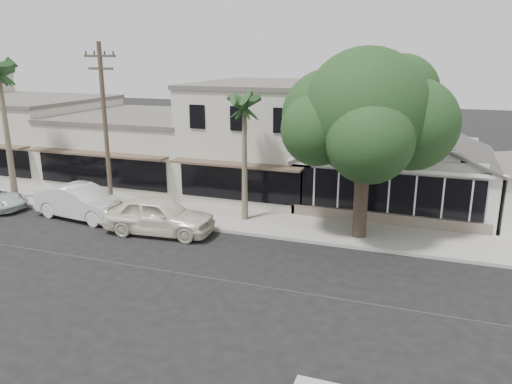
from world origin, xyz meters
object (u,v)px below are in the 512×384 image
at_px(car_0, 159,215).
at_px(shade_tree, 365,115).
at_px(utility_pole, 105,127).
at_px(car_1, 82,202).

distance_m(car_0, shade_tree, 10.70).
xyz_separation_m(utility_pole, shade_tree, (12.86, 1.32, 0.98)).
xyz_separation_m(car_1, shade_tree, (14.13, 2.10, 4.89)).
distance_m(utility_pole, car_1, 4.18).
height_order(utility_pole, car_0, utility_pole).
distance_m(car_1, shade_tree, 15.10).
relative_size(car_0, car_1, 1.01).
xyz_separation_m(utility_pole, car_1, (-1.26, -0.77, -3.91)).
bearing_deg(car_0, car_1, 77.55).
relative_size(utility_pole, shade_tree, 1.03).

